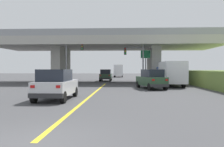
{
  "coord_description": "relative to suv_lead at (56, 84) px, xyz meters",
  "views": [
    {
      "loc": [
        2.44,
        -6.1,
        2.02
      ],
      "look_at": [
        1.3,
        18.15,
        1.58
      ],
      "focal_mm": 36.67,
      "sensor_mm": 36.0,
      "label": 1
    }
  ],
  "objects": [
    {
      "name": "suv_lead",
      "position": [
        0.0,
        0.0,
        0.0
      ],
      "size": [
        2.04,
        4.52,
        2.02
      ],
      "color": "silver",
      "rests_on": "ground"
    },
    {
      "name": "box_truck",
      "position": [
        10.17,
        12.66,
        0.54
      ],
      "size": [
        2.33,
        7.36,
        2.91
      ],
      "color": "navy",
      "rests_on": "ground"
    },
    {
      "name": "suv_crossing",
      "position": [
        7.39,
        8.74,
        -0.0
      ],
      "size": [
        2.92,
        4.94,
        2.02
      ],
      "rotation": [
        0.0,
        0.0,
        0.25
      ],
      "color": "#2D4C33",
      "rests_on": "ground"
    },
    {
      "name": "sedan_oncoming",
      "position": [
        1.48,
        24.78,
        -0.0
      ],
      "size": [
        1.98,
        4.53,
        2.02
      ],
      "color": "#2D4C33",
      "rests_on": "ground"
    },
    {
      "name": "lane_divider_stripe",
      "position": [
        1.99,
        4.24,
        -1.01
      ],
      "size": [
        0.2,
        26.28,
        0.01
      ],
      "primitive_type": "cube",
      "color": "yellow",
      "rests_on": "ground"
    },
    {
      "name": "traffic_signal_farside",
      "position": [
        -2.43,
        15.41,
        2.86
      ],
      "size": [
        2.4,
        0.36,
        6.14
      ],
      "color": "slate",
      "rests_on": "ground"
    },
    {
      "name": "traffic_signal_nearside",
      "position": [
        6.28,
        15.49,
        2.51
      ],
      "size": [
        2.62,
        0.36,
        5.55
      ],
      "color": "#56595E",
      "rests_on": "ground"
    },
    {
      "name": "ground",
      "position": [
        1.99,
        20.3,
        -1.01
      ],
      "size": [
        160.0,
        160.0,
        0.0
      ],
      "primitive_type": "plane",
      "color": "#424244"
    },
    {
      "name": "highway_sign",
      "position": [
        7.71,
        18.0,
        2.6
      ],
      "size": [
        1.42,
        0.17,
        4.96
      ],
      "color": "slate",
      "rests_on": "ground"
    },
    {
      "name": "semi_truck_distant",
      "position": [
        3.29,
        45.74,
        0.66
      ],
      "size": [
        2.33,
        6.79,
        3.22
      ],
      "color": "red",
      "rests_on": "ground"
    },
    {
      "name": "overpass_bridge",
      "position": [
        1.99,
        20.3,
        4.37
      ],
      "size": [
        33.17,
        10.85,
        7.43
      ],
      "color": "#A8A59E",
      "rests_on": "ground"
    }
  ]
}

